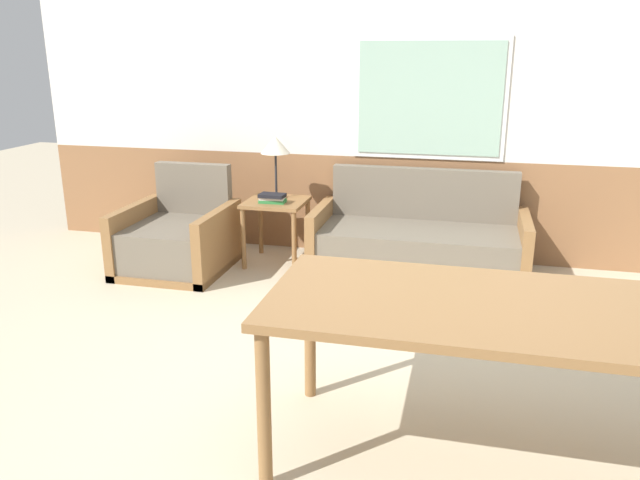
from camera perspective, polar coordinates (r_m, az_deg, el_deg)
ground_plane at (r=3.28m, az=5.50°, el=-15.76°), size 16.00×16.00×0.00m
wall_back at (r=5.39m, az=10.12°, el=12.33°), size 7.20×0.09×2.70m
couch at (r=5.15m, az=8.99°, el=-0.39°), size 1.71×0.77×0.82m
armchair at (r=5.33m, az=-12.86°, el=-0.05°), size 0.83×0.88×0.83m
side_table at (r=5.29m, az=-4.04°, el=2.57°), size 0.50×0.50×0.55m
table_lamp at (r=5.28m, az=-4.10°, el=8.38°), size 0.25×0.25×0.53m
book_stack at (r=5.18m, az=-4.38°, el=3.84°), size 0.22×0.15×0.08m
dining_table at (r=2.71m, az=17.83°, el=-7.09°), size 2.11×0.87×0.77m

